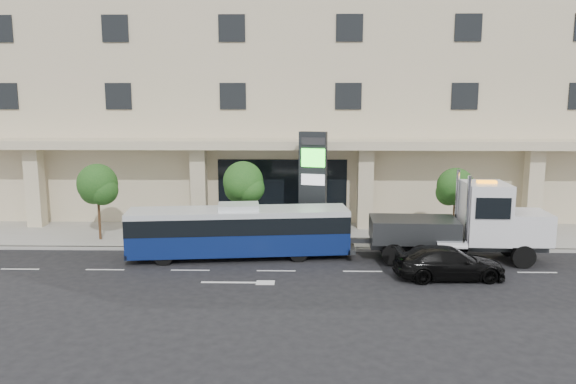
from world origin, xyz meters
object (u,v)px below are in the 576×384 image
Objects in this scene: black_sedan at (449,263)px; city_bus at (239,230)px; signage_pylon at (313,185)px; tow_truck at (466,225)px.

city_bus is at bearing 69.32° from black_sedan.
signage_pylon is (3.74, 3.27, 1.78)m from city_bus.
tow_truck is 1.98× the size of black_sedan.
city_bus is 5.28m from signage_pylon.
city_bus is at bearing -125.05° from signage_pylon.
tow_truck is at bearing -11.93° from signage_pylon.
tow_truck is at bearing -7.87° from city_bus.
signage_pylon is at bearing 34.81° from city_bus.
black_sedan is 8.98m from signage_pylon.
signage_pylon is (-7.41, 3.57, 1.37)m from tow_truck.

